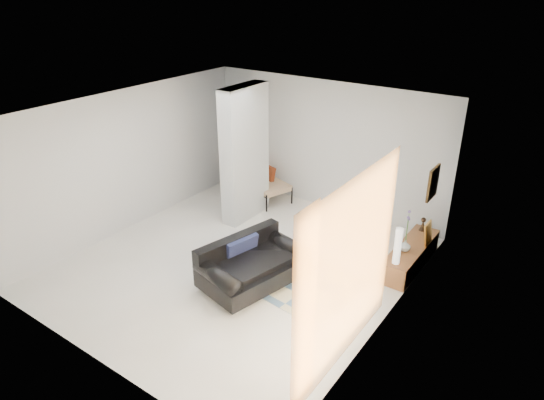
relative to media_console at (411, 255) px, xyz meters
The scene contains 17 objects.
floor 3.05m from the media_console, 145.96° to the right, with size 6.00×6.00×0.00m, color beige.
ceiling 4.00m from the media_console, 145.96° to the right, with size 6.00×6.00×0.00m, color white.
wall_back 3.08m from the media_console, 152.76° to the left, with size 6.00×6.00×0.00m, color silver.
wall_front 5.47m from the media_console, 118.19° to the right, with size 6.00×6.00×0.00m, color silver.
wall_left 5.67m from the media_console, 162.10° to the right, with size 6.00×6.00×0.00m, color silver.
wall_right 2.09m from the media_console, 82.32° to the right, with size 6.00×6.00×0.00m, color silver.
partition_column 3.81m from the media_console, behind, with size 0.35×1.20×2.80m, color #B5BABC.
hallway_door 4.86m from the media_console, 164.78° to the left, with size 0.85×0.06×2.04m, color silver.
curtain 3.12m from the media_console, 87.00° to the right, with size 2.55×2.55×0.00m, color orange.
wall_art 1.46m from the media_console, ahead, with size 0.04×0.45×0.55m, color #3D2710.
media_console is the anchor object (origin of this frame).
loveseat 2.87m from the media_console, 134.24° to the right, with size 1.38×1.92×0.76m.
daybed 4.18m from the media_console, 167.12° to the left, with size 1.88×1.26×0.77m.
area_rug 2.22m from the media_console, 137.16° to the right, with size 2.45×1.63×0.01m, color beige.
cylinder_lamp 0.87m from the media_console, 91.68° to the right, with size 0.12×0.12×0.64m, color white.
bronze_figurine 0.74m from the media_console, 94.35° to the left, with size 0.13×0.13×0.26m, color black, non-canonical shape.
vase 0.38m from the media_console, 102.15° to the right, with size 0.20×0.20×0.20m, color silver.
Camera 1 is at (4.74, -5.76, 4.73)m, focal length 32.00 mm.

